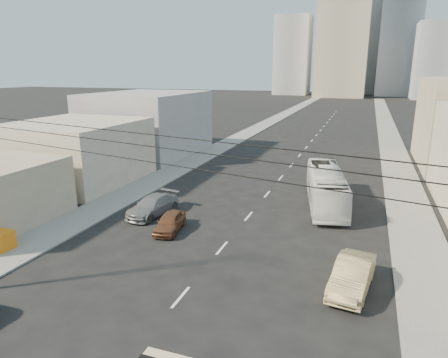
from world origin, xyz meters
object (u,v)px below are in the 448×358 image
Objects in this scene: city_bus at (326,187)px; sedan_grey at (153,206)px; sedan_tan at (352,275)px; sedan_brown at (170,222)px.

city_bus is 2.19× the size of sedan_grey.
sedan_grey is (-15.00, 6.26, -0.07)m from sedan_tan.
city_bus reaches higher than sedan_brown.
sedan_grey is at bearing 129.42° from sedan_brown.
sedan_tan is at bearing -14.96° from sedan_grey.
sedan_tan is (12.27, -3.83, 0.15)m from sedan_brown.
sedan_brown is at bearing -146.26° from city_bus.
sedan_brown is at bearing 170.63° from sedan_tan.
city_bus is at bearing 35.46° from sedan_brown.
sedan_brown is 0.78× the size of sedan_tan.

